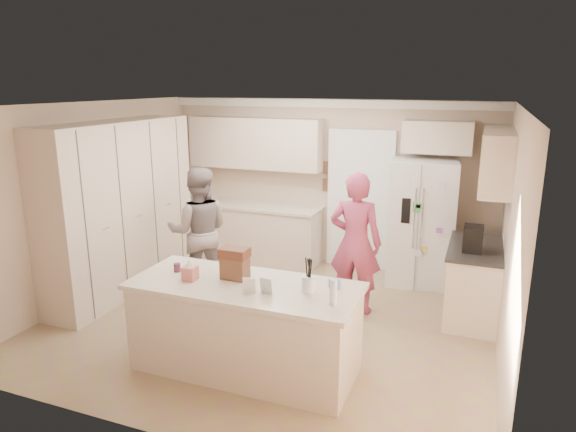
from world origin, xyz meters
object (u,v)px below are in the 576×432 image
at_px(dollhouse_body, 235,268).
at_px(teen_boy, 199,231).
at_px(teen_girl, 355,243).
at_px(tissue_box, 190,273).
at_px(refrigerator, 421,223).
at_px(island_base, 245,329).
at_px(utensil_crock, 309,284).
at_px(coffee_maker, 473,239).

distance_m(dollhouse_body, teen_boy, 1.97).
height_order(dollhouse_body, teen_girl, teen_girl).
distance_m(tissue_box, teen_boy, 1.90).
relative_size(refrigerator, tissue_box, 12.86).
bearing_deg(refrigerator, island_base, -120.53).
bearing_deg(teen_boy, refrigerator, -179.30).
bearing_deg(teen_boy, island_base, 105.67).
distance_m(utensil_crock, teen_girl, 1.71).
bearing_deg(utensil_crock, coffee_maker, 52.88).
bearing_deg(island_base, coffee_maker, 42.83).
distance_m(island_base, teen_boy, 2.18).
height_order(tissue_box, teen_girl, teen_girl).
height_order(teen_boy, teen_girl, teen_girl).
xyz_separation_m(coffee_maker, tissue_box, (-2.60, -2.00, -0.07)).
xyz_separation_m(island_base, teen_girl, (0.68, 1.75, 0.46)).
bearing_deg(refrigerator, tissue_box, -127.85).
xyz_separation_m(coffee_maker, utensil_crock, (-1.40, -1.85, -0.07)).
xyz_separation_m(tissue_box, teen_girl, (1.23, 1.85, -0.09)).
xyz_separation_m(refrigerator, island_base, (-1.32, -3.02, -0.46)).
height_order(dollhouse_body, teen_boy, teen_boy).
xyz_separation_m(coffee_maker, island_base, (-2.05, -1.90, -0.63)).
xyz_separation_m(island_base, dollhouse_body, (-0.15, 0.10, 0.60)).
height_order(island_base, dollhouse_body, dollhouse_body).
distance_m(island_base, tissue_box, 0.79).
relative_size(island_base, teen_girl, 1.22).
distance_m(refrigerator, tissue_box, 3.64).
bearing_deg(dollhouse_body, island_base, -33.69).
xyz_separation_m(teen_boy, teen_girl, (2.13, 0.18, 0.02)).
xyz_separation_m(utensil_crock, teen_girl, (0.03, 1.70, -0.10)).
xyz_separation_m(coffee_maker, dollhouse_body, (-2.20, -1.80, -0.03)).
bearing_deg(refrigerator, utensil_crock, -109.65).
distance_m(utensil_crock, dollhouse_body, 0.80).
bearing_deg(teen_girl, coffee_maker, -175.34).
bearing_deg(tissue_box, teen_boy, 118.18).
xyz_separation_m(island_base, teen_boy, (-1.44, 1.57, 0.44)).
xyz_separation_m(dollhouse_body, teen_boy, (-1.29, 1.47, -0.16)).
height_order(island_base, teen_girl, teen_girl).
distance_m(island_base, utensil_crock, 0.86).
height_order(coffee_maker, teen_boy, teen_boy).
distance_m(tissue_box, teen_girl, 2.23).
distance_m(tissue_box, dollhouse_body, 0.45).
distance_m(dollhouse_body, teen_girl, 1.86).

